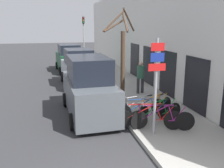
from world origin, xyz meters
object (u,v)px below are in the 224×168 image
object	(u,v)px
bicycle_1	(148,118)
street_tree	(122,56)
bicycle_2	(157,114)
traffic_light	(84,33)
bicycle_5	(140,107)
parked_car_1	(78,69)
pedestrian_near	(140,75)
parked_car_2	(69,59)
bicycle_0	(161,119)
signpost	(156,82)
bicycle_4	(155,108)
bicycle_3	(145,111)
parked_car_0	(89,89)

from	to	relation	value
bicycle_1	street_tree	size ratio (longest dim) A/B	0.55
bicycle_2	traffic_light	world-z (taller)	traffic_light
bicycle_5	bicycle_2	bearing A→B (deg)	-167.07
bicycle_1	parked_car_1	size ratio (longest dim) A/B	0.57
bicycle_2	pedestrian_near	distance (m)	4.39
parked_car_1	traffic_light	size ratio (longest dim) A/B	0.95
bicycle_2	parked_car_2	bearing A→B (deg)	-8.59
bicycle_5	traffic_light	xyz separation A→B (m)	(-0.29, 14.94, 2.51)
bicycle_0	street_tree	xyz separation A→B (m)	(-0.30, 3.90, 1.77)
signpost	traffic_light	world-z (taller)	traffic_light
bicycle_4	street_tree	size ratio (longest dim) A/B	0.44
parked_car_2	bicycle_3	bearing A→B (deg)	-84.87
bicycle_0	parked_car_0	size ratio (longest dim) A/B	0.47
signpost	bicycle_2	bearing A→B (deg)	59.82
bicycle_5	street_tree	size ratio (longest dim) A/B	0.51
signpost	traffic_light	xyz separation A→B (m)	(-0.11, 16.76, 1.07)
bicycle_0	bicycle_5	size ratio (longest dim) A/B	0.99
parked_car_1	pedestrian_near	distance (m)	4.43
bicycle_3	bicycle_5	size ratio (longest dim) A/B	1.02
bicycle_3	parked_car_2	bearing A→B (deg)	21.29
pedestrian_near	street_tree	distance (m)	1.97
bicycle_5	pedestrian_near	xyz separation A→B (m)	(1.19, 3.26, 0.62)
bicycle_4	signpost	bearing A→B (deg)	124.53
bicycle_1	bicycle_2	world-z (taller)	bicycle_1
signpost	bicycle_4	xyz separation A→B (m)	(0.69, 1.50, -1.43)
parked_car_2	street_tree	distance (m)	9.59
signpost	parked_car_2	world-z (taller)	signpost
parked_car_0	parked_car_1	distance (m)	5.58
bicycle_4	parked_car_2	xyz separation A→B (m)	(-2.51, 11.98, 0.48)
bicycle_1	traffic_light	world-z (taller)	traffic_light
pedestrian_near	traffic_light	xyz separation A→B (m)	(-1.48, 11.68, 1.89)
bicycle_0	bicycle_2	distance (m)	0.57
bicycle_0	bicycle_2	bearing A→B (deg)	8.94
street_tree	traffic_light	xyz separation A→B (m)	(-0.19, 12.59, 0.71)
signpost	bicycle_0	xyz separation A→B (m)	(0.38, 0.26, -1.42)
bicycle_3	parked_car_0	distance (m)	2.56
parked_car_0	street_tree	size ratio (longest dim) A/B	1.06
parked_car_2	street_tree	size ratio (longest dim) A/B	1.02
bicycle_3	parked_car_2	xyz separation A→B (m)	(-1.94, 12.28, 0.48)
traffic_light	bicycle_3	bearing A→B (deg)	-89.12
pedestrian_near	bicycle_3	bearing A→B (deg)	-124.95
bicycle_2	street_tree	world-z (taller)	street_tree
bicycle_2	bicycle_3	size ratio (longest dim) A/B	1.03
bicycle_5	bicycle_3	bearing A→B (deg)	171.59
bicycle_0	bicycle_2	xyz separation A→B (m)	(0.10, 0.56, -0.01)
bicycle_1	parked_car_0	bearing A→B (deg)	53.62
bicycle_0	bicycle_4	distance (m)	1.27
pedestrian_near	street_tree	xyz separation A→B (m)	(-1.29, -0.91, 1.18)
parked_car_2	pedestrian_near	distance (m)	8.99
signpost	bicycle_5	xyz separation A→B (m)	(0.18, 1.82, -1.45)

